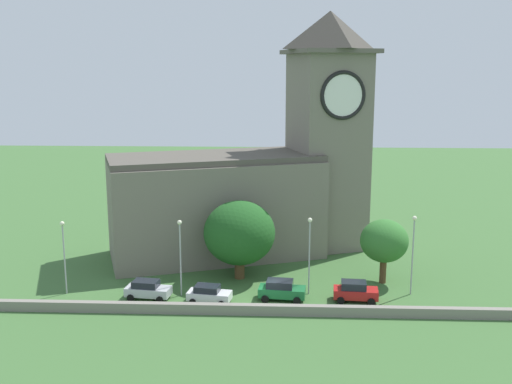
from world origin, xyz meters
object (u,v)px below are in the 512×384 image
streetlamp_west_end (64,246)px  car_red (355,291)px  car_silver (148,289)px  car_white (209,294)px  streetlamp_central (310,244)px  tree_churchyard (239,233)px  streetlamp_east_mid (413,243)px  tree_by_tower (384,241)px  car_green (281,290)px  streetlamp_west_mid (180,246)px  church (259,176)px

streetlamp_west_end → car_red: bearing=-1.4°
car_silver → car_red: (19.83, 0.24, 0.06)m
car_white → streetlamp_central: streetlamp_central is taller
streetlamp_central → tree_churchyard: tree_churchyard is taller
car_white → tree_churchyard: (2.43, 6.81, 4.09)m
streetlamp_west_end → streetlamp_east_mid: bearing=2.2°
streetlamp_central → streetlamp_west_end: bearing=-177.7°
car_silver → streetlamp_east_mid: (25.49, 2.21, 4.27)m
tree_by_tower → tree_churchyard: (-14.85, 0.73, 0.48)m
car_green → streetlamp_west_end: size_ratio=0.63×
car_red → streetlamp_west_end: streetlamp_west_end is taller
car_silver → car_white: bearing=-6.9°
streetlamp_west_mid → tree_churchyard: 7.43m
tree_churchyard → streetlamp_west_end: bearing=-162.8°
car_silver → car_red: 19.83m
car_green → tree_churchyard: size_ratio=0.55×
car_green → streetlamp_east_mid: streetlamp_east_mid is taller
streetlamp_east_mid → tree_churchyard: size_ratio=0.95×
car_white → car_silver: bearing=173.1°
tree_churchyard → car_green: bearing=-52.7°
car_green → car_red: (6.99, -0.05, -0.00)m
streetlamp_west_end → streetlamp_west_mid: bearing=-0.0°
church → tree_by_tower: 17.46m
car_silver → streetlamp_west_end: size_ratio=0.61×
church → tree_churchyard: size_ratio=3.88×
car_white → streetlamp_central: 10.73m
car_red → streetlamp_east_mid: streetlamp_east_mid is taller
car_red → tree_by_tower: (3.44, 5.13, 3.48)m
tree_churchyard → church: bearing=80.1°
car_white → streetlamp_central: (9.51, 2.61, 4.23)m
car_white → car_red: car_red is taller
car_silver → tree_churchyard: bearing=35.9°
car_silver → streetlamp_central: bearing=6.9°
tree_by_tower → car_red: bearing=-123.8°
car_silver → streetlamp_west_end: streetlamp_west_end is taller
streetlamp_west_mid → tree_churchyard: tree_churchyard is taller
car_white → car_green: (6.84, 1.01, 0.13)m
car_white → streetlamp_east_mid: bearing=8.6°
tree_by_tower → tree_churchyard: size_ratio=0.80×
car_red → tree_by_tower: 7.09m
church → streetlamp_central: (5.38, -13.93, -4.15)m
streetlamp_central → car_red: bearing=-21.0°
church → tree_by_tower: (13.14, -10.46, -4.77)m
car_green → streetlamp_central: (2.67, 1.61, 4.10)m
streetlamp_west_mid → streetlamp_east_mid: bearing=3.3°
car_red → streetlamp_east_mid: 7.32m
car_silver → streetlamp_central: (15.51, 1.89, 4.16)m
car_green → car_red: same height
car_white → streetlamp_west_mid: streetlamp_west_mid is taller
car_silver → car_red: bearing=0.7°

